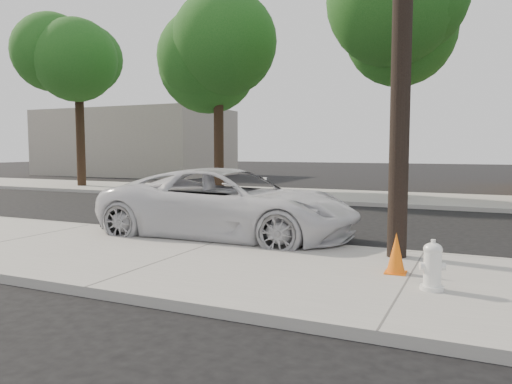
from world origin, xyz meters
TOP-DOWN VIEW (x-y plane):
  - ground at (0.00, 0.00)m, footprint 120.00×120.00m
  - near_sidewalk at (0.00, -4.30)m, footprint 90.00×4.40m
  - far_sidewalk at (0.00, 8.50)m, footprint 90.00×5.00m
  - curb_near at (0.00, -2.10)m, footprint 90.00×0.12m
  - building_far at (-20.00, 20.00)m, footprint 14.00×8.00m
  - tree_a at (-13.80, 7.85)m, footprint 4.65×4.50m
  - tree_b at (-5.81, 8.06)m, footprint 4.34×4.20m
  - tree_c at (2.22, 7.64)m, footprint 4.96×4.80m
  - police_cruiser at (-0.23, -1.77)m, footprint 5.88×2.82m
  - fire_hydrant at (4.37, -4.64)m, footprint 0.35×0.31m
  - traffic_cone at (3.78, -3.92)m, footprint 0.34×0.34m

SIDE VIEW (x-z plane):
  - ground at x=0.00m, z-range 0.00..0.00m
  - near_sidewalk at x=0.00m, z-range 0.00..0.15m
  - far_sidewalk at x=0.00m, z-range 0.00..0.15m
  - curb_near at x=0.00m, z-range -0.01..0.15m
  - traffic_cone at x=3.78m, z-range 0.14..0.76m
  - fire_hydrant at x=4.37m, z-range 0.14..0.79m
  - police_cruiser at x=-0.23m, z-range 0.00..1.62m
  - building_far at x=-20.00m, z-range 0.00..5.00m
  - tree_b at x=-5.81m, z-range 1.93..10.38m
  - tree_a at x=-13.80m, z-range 2.03..11.03m
  - tree_c at x=2.22m, z-range 2.13..11.68m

